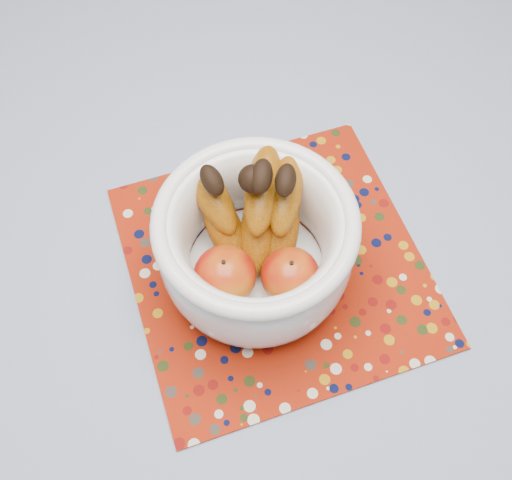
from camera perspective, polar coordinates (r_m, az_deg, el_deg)
table at (r=0.93m, az=-0.17°, el=1.63°), size 1.20×1.20×0.75m
tablecloth at (r=0.86m, az=-0.19°, el=4.42°), size 1.32×1.32×0.01m
placemat at (r=0.79m, az=1.91°, el=-2.32°), size 0.49×0.49×0.00m
fruit_bowl at (r=0.72m, az=-0.24°, el=0.31°), size 0.25×0.24×0.19m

